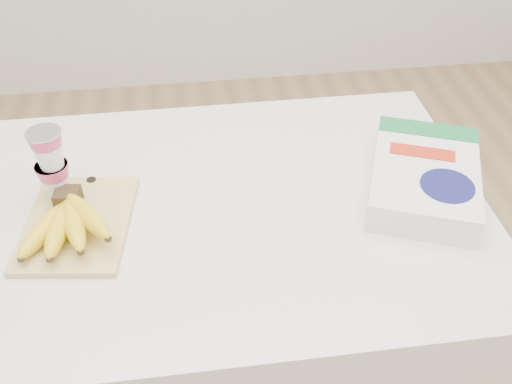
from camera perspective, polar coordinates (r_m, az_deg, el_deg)
table at (r=1.49m, az=-3.87°, el=-13.64°), size 1.14×0.76×0.85m
cutting_board at (r=1.17m, az=-17.37°, el=-3.00°), size 0.23×0.29×0.01m
bananas at (r=1.13m, az=-18.43°, el=-2.86°), size 0.19×0.20×0.07m
yogurt_stack at (r=1.18m, az=-19.83°, el=2.79°), size 0.07×0.07×0.16m
cereal_box at (r=1.23m, az=16.47°, el=1.48°), size 0.31×0.37×0.07m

